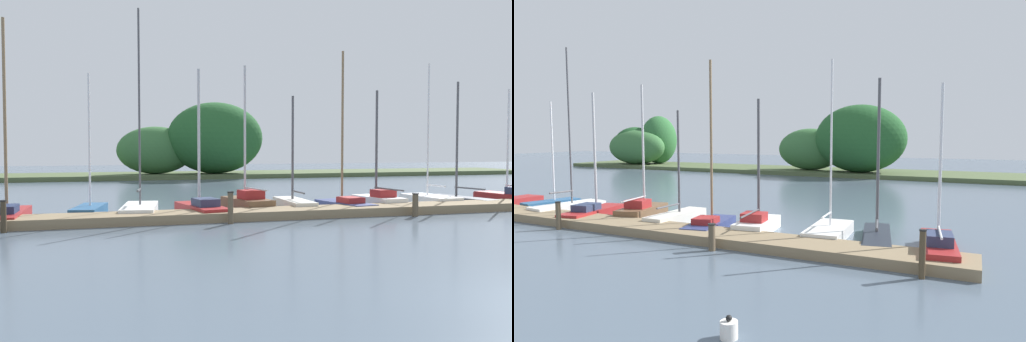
# 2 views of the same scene
# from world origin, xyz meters

# --- Properties ---
(dock_pier) EXTENTS (24.94, 1.80, 0.35)m
(dock_pier) POSITION_xyz_m (0.00, 12.76, 0.18)
(dock_pier) COLOR #847051
(dock_pier) RESTS_ON ground
(far_shore) EXTENTS (70.31, 8.62, 6.98)m
(far_shore) POSITION_xyz_m (-9.23, 41.62, 2.55)
(far_shore) COLOR #4C5B38
(far_shore) RESTS_ON ground
(sailboat_0) EXTENTS (1.38, 4.39, 7.65)m
(sailboat_0) POSITION_xyz_m (-11.64, 14.32, 0.38)
(sailboat_0) COLOR maroon
(sailboat_0) RESTS_ON ground
(sailboat_1) EXTENTS (1.50, 3.08, 5.81)m
(sailboat_1) POSITION_xyz_m (-8.64, 15.17, 0.30)
(sailboat_1) COLOR #285684
(sailboat_1) RESTS_ON ground
(sailboat_2) EXTENTS (1.80, 3.90, 8.41)m
(sailboat_2) POSITION_xyz_m (-6.68, 14.66, 0.34)
(sailboat_2) COLOR white
(sailboat_2) RESTS_ON ground
(sailboat_3) EXTENTS (1.77, 4.01, 6.00)m
(sailboat_3) POSITION_xyz_m (-4.29, 14.05, 0.36)
(sailboat_3) COLOR maroon
(sailboat_3) RESTS_ON ground
(sailboat_4) EXTENTS (1.81, 3.41, 6.37)m
(sailboat_4) POSITION_xyz_m (-2.10, 14.99, 0.43)
(sailboat_4) COLOR brown
(sailboat_4) RESTS_ON ground
(sailboat_5) EXTENTS (1.05, 3.57, 5.10)m
(sailboat_5) POSITION_xyz_m (0.05, 14.91, 0.32)
(sailboat_5) COLOR silver
(sailboat_5) RESTS_ON ground
(sailboat_6) EXTENTS (1.71, 3.60, 7.08)m
(sailboat_6) POSITION_xyz_m (2.22, 14.27, 0.36)
(sailboat_6) COLOR navy
(sailboat_6) RESTS_ON ground
(sailboat_7) EXTENTS (1.55, 3.35, 5.45)m
(sailboat_7) POSITION_xyz_m (4.19, 14.78, 0.39)
(sailboat_7) COLOR white
(sailboat_7) RESTS_ON ground
(sailboat_8) EXTENTS (1.56, 3.41, 6.87)m
(sailboat_8) POSITION_xyz_m (7.16, 15.15, 0.30)
(sailboat_8) COLOR white
(sailboat_8) RESTS_ON ground
(sailboat_9) EXTENTS (1.74, 4.24, 6.07)m
(sailboat_9) POSITION_xyz_m (8.95, 15.29, 0.32)
(sailboat_9) COLOR #232833
(sailboat_9) RESTS_ON ground
(sailboat_10) EXTENTS (1.50, 4.12, 5.68)m
(sailboat_10) POSITION_xyz_m (11.18, 14.26, 0.37)
(sailboat_10) COLOR maroon
(sailboat_10) RESTS_ON ground
(mooring_piling_0) EXTENTS (0.21, 0.21, 1.08)m
(mooring_piling_0) POSITION_xyz_m (-11.26, 11.60, 0.55)
(mooring_piling_0) COLOR #3D3323
(mooring_piling_0) RESTS_ON ground
(mooring_piling_1) EXTENTS (0.23, 0.23, 1.19)m
(mooring_piling_1) POSITION_xyz_m (-3.62, 11.55, 0.60)
(mooring_piling_1) COLOR brown
(mooring_piling_1) RESTS_ON ground
(mooring_piling_2) EXTENTS (0.27, 0.27, 0.94)m
(mooring_piling_2) POSITION_xyz_m (4.09, 11.53, 0.48)
(mooring_piling_2) COLOR brown
(mooring_piling_2) RESTS_ON ground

